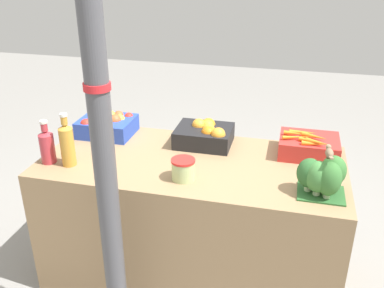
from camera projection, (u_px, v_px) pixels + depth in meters
ground_plane at (192, 270)px, 2.68m from camera, size 10.00×10.00×0.00m
market_table at (192, 219)px, 2.52m from camera, size 1.66×0.77×0.77m
support_pole at (100, 115)px, 1.71m from camera, size 0.11×0.11×2.46m
apple_crate at (107, 125)px, 2.65m from camera, size 0.33×0.27×0.14m
orange_crate at (205, 134)px, 2.53m from camera, size 0.33×0.27×0.14m
carrot_crate at (309, 146)px, 2.40m from camera, size 0.33×0.27×0.14m
broccoli_pile at (323, 176)px, 1.99m from camera, size 0.23×0.20×0.19m
juice_bottle_ruby at (47, 145)px, 2.29m from camera, size 0.08×0.08×0.24m
juice_bottle_amber at (67, 144)px, 2.26m from camera, size 0.08×0.08×0.29m
pickle_jar at (183, 169)px, 2.15m from camera, size 0.12×0.12×0.11m
sparrow_bird at (329, 152)px, 1.95m from camera, size 0.04×0.14×0.05m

